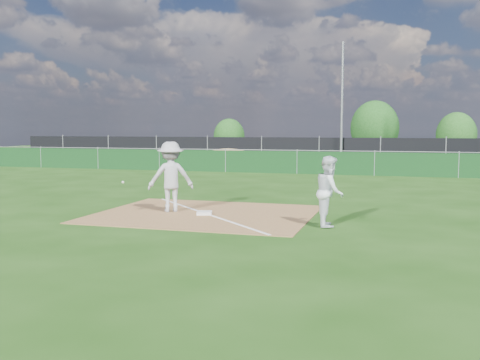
# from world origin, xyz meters

# --- Properties ---
(ground) EXTENTS (90.00, 90.00, 0.00)m
(ground) POSITION_xyz_m (0.00, 10.00, 0.00)
(ground) COLOR #183F0D
(ground) RESTS_ON ground
(infield_dirt) EXTENTS (6.00, 5.00, 0.02)m
(infield_dirt) POSITION_xyz_m (0.00, 1.00, 0.01)
(infield_dirt) COLOR brown
(infield_dirt) RESTS_ON ground
(foul_line) EXTENTS (5.01, 5.01, 0.01)m
(foul_line) POSITION_xyz_m (0.00, 1.00, 0.03)
(foul_line) COLOR white
(foul_line) RESTS_ON infield_dirt
(green_fence) EXTENTS (44.00, 0.05, 1.20)m
(green_fence) POSITION_xyz_m (0.00, 15.00, 0.60)
(green_fence) COLOR black
(green_fence) RESTS_ON ground
(dirt_mound) EXTENTS (3.38, 2.60, 1.17)m
(dirt_mound) POSITION_xyz_m (-5.00, 18.50, 0.58)
(dirt_mound) COLOR #9A7B4A
(dirt_mound) RESTS_ON ground
(black_fence) EXTENTS (46.00, 0.04, 1.80)m
(black_fence) POSITION_xyz_m (0.00, 23.00, 0.90)
(black_fence) COLOR black
(black_fence) RESTS_ON ground
(parking_lot) EXTENTS (46.00, 9.00, 0.01)m
(parking_lot) POSITION_xyz_m (0.00, 28.00, 0.01)
(parking_lot) COLOR black
(parking_lot) RESTS_ON ground
(light_pole) EXTENTS (0.16, 0.16, 8.00)m
(light_pole) POSITION_xyz_m (1.50, 22.70, 4.00)
(light_pole) COLOR slate
(light_pole) RESTS_ON ground
(first_base) EXTENTS (0.50, 0.50, 0.09)m
(first_base) POSITION_xyz_m (0.03, 0.85, 0.06)
(first_base) COLOR silver
(first_base) RESTS_ON infield_dirt
(play_at_first) EXTENTS (2.42, 1.30, 2.02)m
(play_at_first) POSITION_xyz_m (-1.07, 1.07, 1.03)
(play_at_first) COLOR #B9B9BC
(play_at_first) RESTS_ON infield_dirt
(runner) EXTENTS (0.80, 0.95, 1.75)m
(runner) POSITION_xyz_m (3.59, 0.14, 0.87)
(runner) COLOR white
(runner) RESTS_ON ground
(car_left) EXTENTS (4.80, 3.21, 1.52)m
(car_left) POSITION_xyz_m (-4.86, 26.61, 0.77)
(car_left) COLOR #96989D
(car_left) RESTS_ON parking_lot
(car_mid) EXTENTS (5.28, 3.16, 1.64)m
(car_mid) POSITION_xyz_m (-0.31, 26.97, 0.83)
(car_mid) COLOR black
(car_mid) RESTS_ON parking_lot
(car_right) EXTENTS (5.35, 3.49, 1.44)m
(car_right) POSITION_xyz_m (3.31, 27.72, 0.73)
(car_right) COLOR black
(car_right) RESTS_ON parking_lot
(tree_left) EXTENTS (2.77, 2.77, 3.28)m
(tree_left) POSITION_xyz_m (-9.45, 32.55, 1.69)
(tree_left) COLOR #382316
(tree_left) RESTS_ON ground
(tree_mid) EXTENTS (3.99, 3.99, 4.73)m
(tree_mid) POSITION_xyz_m (3.14, 33.23, 2.44)
(tree_mid) COLOR #382316
(tree_mid) RESTS_ON ground
(tree_right) EXTENTS (3.12, 3.12, 3.71)m
(tree_right) POSITION_xyz_m (9.52, 33.10, 1.91)
(tree_right) COLOR #382316
(tree_right) RESTS_ON ground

